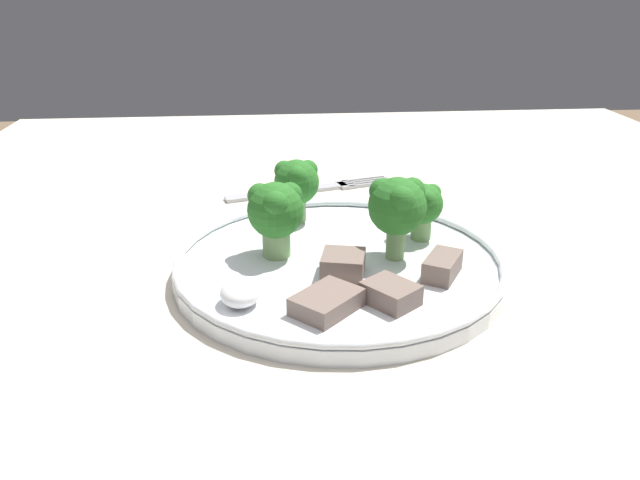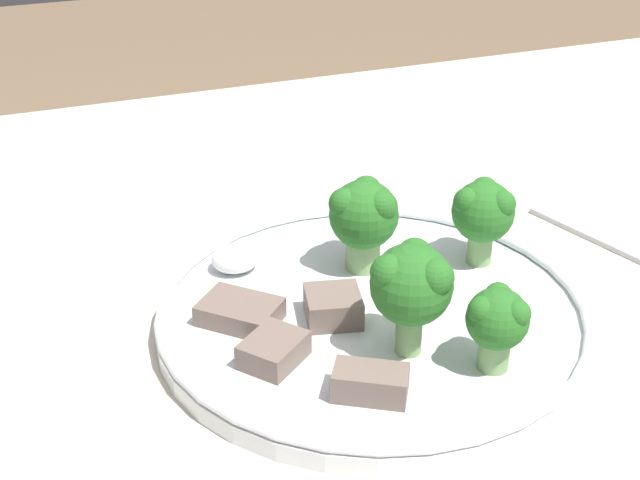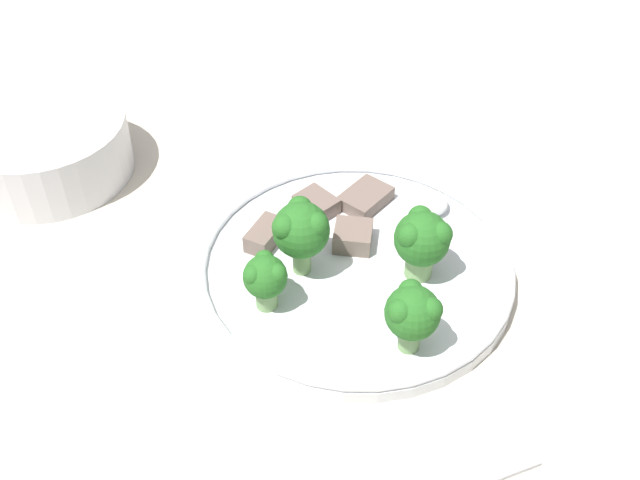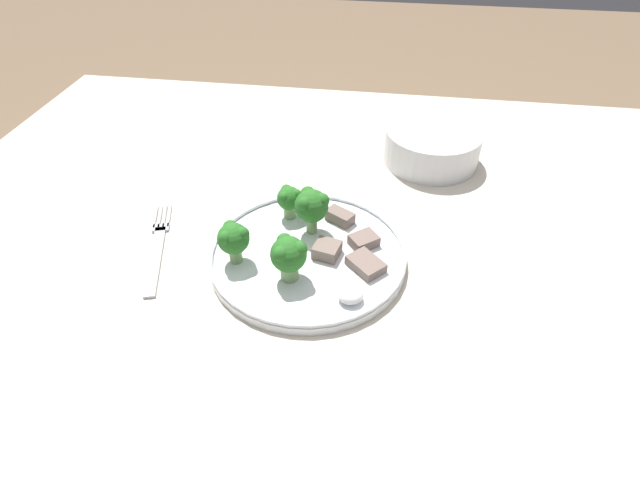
# 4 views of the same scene
# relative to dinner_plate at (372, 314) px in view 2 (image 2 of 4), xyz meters

# --- Properties ---
(dinner_plate) EXTENTS (0.27, 0.27, 0.02)m
(dinner_plate) POSITION_rel_dinner_plate_xyz_m (0.00, 0.00, 0.00)
(dinner_plate) COLOR white
(dinner_plate) RESTS_ON table
(broccoli_floret_near_rim_left) EXTENTS (0.05, 0.05, 0.07)m
(broccoli_floret_near_rim_left) POSITION_rel_dinner_plate_xyz_m (-0.00, 0.05, 0.05)
(broccoli_floret_near_rim_left) COLOR #7FA866
(broccoli_floret_near_rim_left) RESTS_ON dinner_plate
(broccoli_floret_center_left) EXTENTS (0.04, 0.04, 0.06)m
(broccoli_floret_center_left) POSITION_rel_dinner_plate_xyz_m (-0.09, -0.03, 0.04)
(broccoli_floret_center_left) COLOR #7FA866
(broccoli_floret_center_left) RESTS_ON dinner_plate
(broccoli_floret_back_left) EXTENTS (0.05, 0.05, 0.06)m
(broccoli_floret_back_left) POSITION_rel_dinner_plate_xyz_m (-0.02, -0.05, 0.04)
(broccoli_floret_back_left) COLOR #7FA866
(broccoli_floret_back_left) RESTS_ON dinner_plate
(broccoli_floret_front_left) EXTENTS (0.04, 0.04, 0.05)m
(broccoli_floret_front_left) POSITION_rel_dinner_plate_xyz_m (-0.04, 0.08, 0.03)
(broccoli_floret_front_left) COLOR #7FA866
(broccoli_floret_front_left) RESTS_ON dinner_plate
(meat_slice_front_slice) EXTENTS (0.06, 0.06, 0.01)m
(meat_slice_front_slice) POSITION_rel_dinner_plate_xyz_m (0.08, -0.02, 0.01)
(meat_slice_front_slice) COLOR #756056
(meat_slice_front_slice) RESTS_ON dinner_plate
(meat_slice_middle_slice) EXTENTS (0.04, 0.04, 0.02)m
(meat_slice_middle_slice) POSITION_rel_dinner_plate_xyz_m (0.03, 0.00, 0.01)
(meat_slice_middle_slice) COLOR #756056
(meat_slice_middle_slice) RESTS_ON dinner_plate
(meat_slice_rear_slice) EXTENTS (0.05, 0.04, 0.02)m
(meat_slice_rear_slice) POSITION_rel_dinner_plate_xyz_m (0.03, 0.08, 0.01)
(meat_slice_rear_slice) COLOR #756056
(meat_slice_rear_slice) RESTS_ON dinner_plate
(meat_slice_edge_slice) EXTENTS (0.05, 0.04, 0.02)m
(meat_slice_edge_slice) POSITION_rel_dinner_plate_xyz_m (0.07, 0.03, 0.01)
(meat_slice_edge_slice) COLOR #756056
(meat_slice_edge_slice) RESTS_ON dinner_plate
(sauce_dollop) EXTENTS (0.03, 0.03, 0.02)m
(sauce_dollop) POSITION_rel_dinner_plate_xyz_m (0.06, -0.08, 0.01)
(sauce_dollop) COLOR white
(sauce_dollop) RESTS_ON dinner_plate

